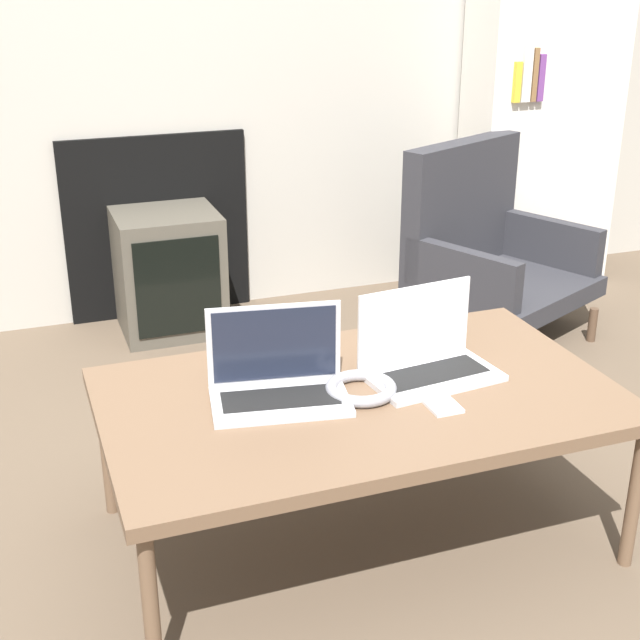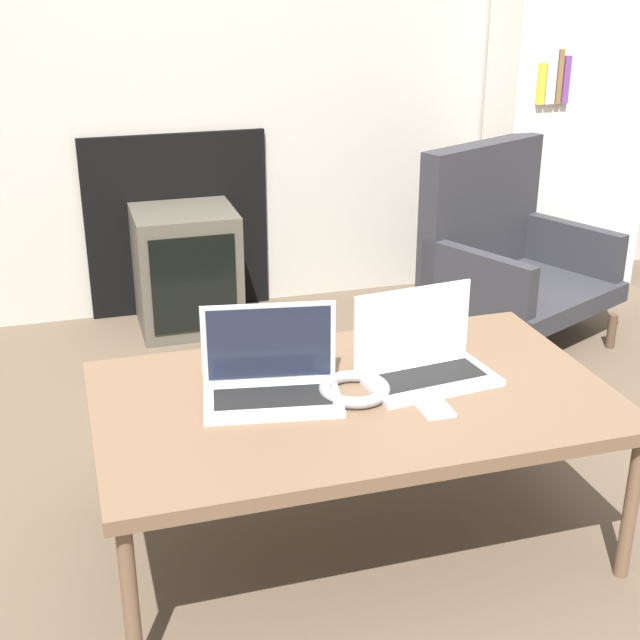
# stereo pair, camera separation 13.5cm
# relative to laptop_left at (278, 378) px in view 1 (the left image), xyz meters

# --- Properties ---
(ground_plane) EXTENTS (14.00, 14.00, 0.00)m
(ground_plane) POSITION_rel_laptop_left_xyz_m (0.21, -0.23, -0.50)
(ground_plane) COLOR brown
(wall_back) EXTENTS (7.00, 0.08, 2.60)m
(wall_back) POSITION_rel_laptop_left_xyz_m (0.20, 1.82, 0.79)
(wall_back) COLOR #ADA89E
(wall_back) RESTS_ON ground_plane
(table) EXTENTS (1.31, 0.78, 0.44)m
(table) POSITION_rel_laptop_left_xyz_m (0.21, -0.05, -0.08)
(table) COLOR brown
(table) RESTS_ON ground_plane
(laptop_left) EXTENTS (0.37, 0.26, 0.23)m
(laptop_left) POSITION_rel_laptop_left_xyz_m (0.00, 0.00, 0.00)
(laptop_left) COLOR #B2B2B7
(laptop_left) RESTS_ON table
(laptop_right) EXTENTS (0.36, 0.24, 0.23)m
(laptop_right) POSITION_rel_laptop_left_xyz_m (0.41, 0.00, 0.00)
(laptop_right) COLOR silver
(laptop_right) RESTS_ON table
(headphones) EXTENTS (0.18, 0.18, 0.03)m
(headphones) POSITION_rel_laptop_left_xyz_m (0.21, -0.05, -0.04)
(headphones) COLOR gray
(headphones) RESTS_ON table
(phone) EXTENTS (0.08, 0.14, 0.01)m
(phone) POSITION_rel_laptop_left_xyz_m (0.37, -0.17, -0.05)
(phone) COLOR silver
(phone) RESTS_ON table
(tv) EXTENTS (0.42, 0.39, 0.51)m
(tv) POSITION_rel_laptop_left_xyz_m (0.02, 1.58, -0.24)
(tv) COLOR #4C473D
(tv) RESTS_ON ground_plane
(armchair) EXTENTS (0.85, 0.82, 0.77)m
(armchair) POSITION_rel_laptop_left_xyz_m (1.29, 1.20, -0.15)
(armchair) COLOR #2D2D33
(armchair) RESTS_ON ground_plane
(bookshelf) EXTENTS (0.70, 0.32, 1.62)m
(bookshelf) POSITION_rel_laptop_left_xyz_m (1.79, 1.62, 0.31)
(bookshelf) COLOR silver
(bookshelf) RESTS_ON ground_plane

